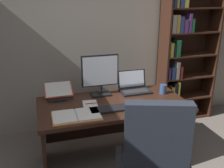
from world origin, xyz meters
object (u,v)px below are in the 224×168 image
monitor (100,75)px  keyboard (111,109)px  computer_mouse (139,105)px  laptop (134,87)px  pen (92,103)px  open_binder (76,116)px  reading_stand_with_book (59,91)px  bookshelf (182,56)px  coffee_mug (163,89)px  desk (111,116)px  notepad (90,104)px

monitor → keyboard: 0.49m
keyboard → computer_mouse: bearing=0.0°
laptop → pen: laptop is taller
open_binder → pen: size_ratio=3.31×
reading_stand_with_book → open_binder: 0.56m
laptop → keyboard: bearing=-133.8°
reading_stand_with_book → open_binder: reading_stand_with_book is taller
computer_mouse → reading_stand_with_book: size_ratio=0.34×
bookshelf → coffee_mug: size_ratio=18.26×
desk → notepad: 0.32m
computer_mouse → notepad: computer_mouse is taller
bookshelf → monitor: 1.45m
bookshelf → laptop: (-0.94, -0.53, -0.20)m
bookshelf → computer_mouse: size_ratio=19.08×
laptop → monitor: bearing=-179.8°
bookshelf → coffee_mug: 0.97m
bookshelf → monitor: bearing=-158.7°
laptop → reading_stand_with_book: (-0.88, 0.06, 0.02)m
bookshelf → reading_stand_with_book: bookshelf is taller
reading_stand_with_book → coffee_mug: bearing=-11.2°
notepad → keyboard: bearing=-47.1°
keyboard → bookshelf: bearing=35.3°
computer_mouse → reading_stand_with_book: (-0.77, 0.50, 0.05)m
keyboard → coffee_mug: size_ratio=3.87×
open_binder → pen: open_binder is taller
monitor → open_binder: monitor is taller
pen → coffee_mug: bearing=5.0°
notepad → pen: size_ratio=1.50×
desk → notepad: bearing=-167.6°
laptop → notepad: 0.64m
desk → monitor: 0.48m
coffee_mug → reading_stand_with_book: bearing=168.8°
reading_stand_with_book → notepad: 0.43m
reading_stand_with_book → open_binder: size_ratio=0.67×
desk → computer_mouse: (0.23, -0.24, 0.22)m
monitor → laptop: (0.42, 0.00, -0.18)m
reading_stand_with_book → coffee_mug: 1.20m
computer_mouse → bookshelf: bearing=42.3°
laptop → pen: 0.62m
keyboard → notepad: 0.26m
laptop → notepad: bearing=-157.3°
reading_stand_with_book → open_binder: (0.11, -0.55, -0.06)m
open_binder → pen: 0.31m
notepad → pen: bearing=0.0°
notepad → coffee_mug: 0.89m
desk → bookshelf: bearing=29.3°
laptop → reading_stand_with_book: 0.89m
desk → reading_stand_with_book: 0.65m
desk → coffee_mug: coffee_mug is taller
computer_mouse → open_binder: (-0.66, -0.05, -0.01)m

